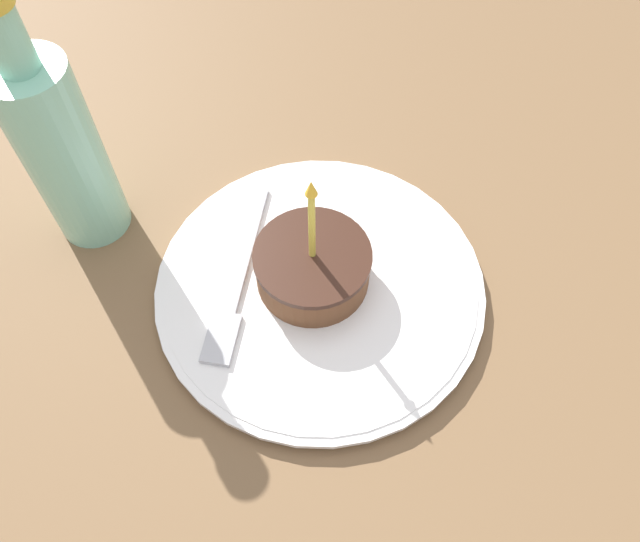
% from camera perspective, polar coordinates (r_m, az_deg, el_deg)
% --- Properties ---
extents(ground_plane, '(2.40, 2.40, 0.04)m').
position_cam_1_polar(ground_plane, '(0.54, -1.01, -4.97)').
color(ground_plane, brown).
rests_on(ground_plane, ground).
extents(plate, '(0.28, 0.28, 0.01)m').
position_cam_1_polar(plate, '(0.53, 0.00, -1.41)').
color(plate, white).
rests_on(plate, ground_plane).
extents(cake_slice, '(0.10, 0.10, 0.12)m').
position_cam_1_polar(cake_slice, '(0.51, -0.59, 0.42)').
color(cake_slice, brown).
rests_on(cake_slice, plate).
extents(fork, '(0.03, 0.18, 0.00)m').
position_cam_1_polar(fork, '(0.53, -7.62, -1.02)').
color(fork, '#B2B2B7').
rests_on(fork, plate).
extents(bottle, '(0.06, 0.06, 0.23)m').
position_cam_1_polar(bottle, '(0.54, -22.61, 10.32)').
color(bottle, '#8CD1B2').
rests_on(bottle, ground_plane).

